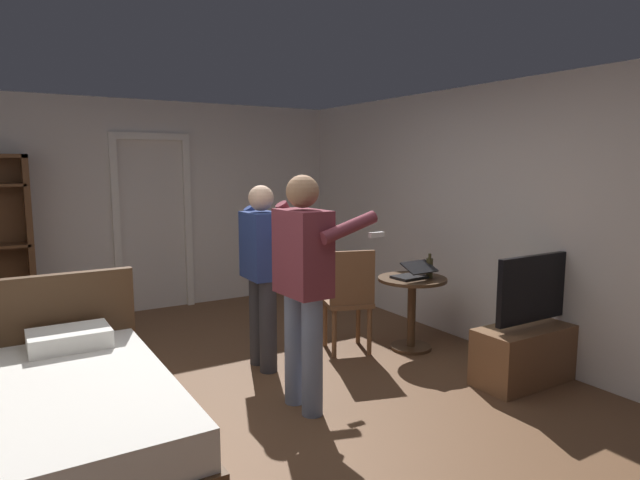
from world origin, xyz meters
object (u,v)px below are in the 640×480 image
(person_blue_shirt, at_px, (304,276))
(suitcase_dark, at_px, (41,327))
(bottle_on_table, at_px, (429,267))
(laptop, at_px, (413,273))
(wooden_chair, at_px, (349,296))
(bed, at_px, (13,436))
(person_striped_shirt, at_px, (263,265))
(tv_flatscreen, at_px, (533,344))
(side_table, at_px, (412,301))

(person_blue_shirt, relative_size, suitcase_dark, 2.92)
(person_blue_shirt, bearing_deg, bottle_on_table, 16.77)
(bottle_on_table, height_order, suitcase_dark, bottle_on_table)
(laptop, xyz_separation_m, wooden_chair, (-0.55, 0.26, -0.21))
(laptop, distance_m, bottle_on_table, 0.18)
(bottle_on_table, height_order, wooden_chair, wooden_chair)
(bed, distance_m, person_striped_shirt, 2.24)
(bottle_on_table, relative_size, wooden_chair, 0.23)
(tv_flatscreen, height_order, wooden_chair, tv_flatscreen)
(wooden_chair, bearing_deg, person_blue_shirt, -139.68)
(bottle_on_table, distance_m, suitcase_dark, 3.83)
(person_blue_shirt, bearing_deg, side_table, 20.91)
(tv_flatscreen, xyz_separation_m, side_table, (-0.36, 1.10, 0.17))
(laptop, xyz_separation_m, bottle_on_table, (0.17, -0.04, 0.05))
(bed, relative_size, person_blue_shirt, 1.12)
(person_blue_shirt, bearing_deg, bed, -178.81)
(side_table, height_order, wooden_chair, wooden_chair)
(laptop, distance_m, person_striped_shirt, 1.44)
(side_table, height_order, bottle_on_table, bottle_on_table)
(side_table, bearing_deg, person_blue_shirt, -159.09)
(wooden_chair, distance_m, suitcase_dark, 3.05)
(bed, bearing_deg, laptop, 9.76)
(laptop, relative_size, bottle_on_table, 1.47)
(side_table, bearing_deg, bed, -169.61)
(bottle_on_table, distance_m, person_blue_shirt, 1.74)
(bed, height_order, suitcase_dark, bed)
(bottle_on_table, relative_size, suitcase_dark, 0.40)
(laptop, bearing_deg, bottle_on_table, -12.39)
(bed, relative_size, wooden_chair, 1.92)
(suitcase_dark, bearing_deg, tv_flatscreen, -40.59)
(laptop, bearing_deg, tv_flatscreen, -69.86)
(bottle_on_table, xyz_separation_m, suitcase_dark, (-3.17, 2.06, -0.62))
(laptop, xyz_separation_m, person_striped_shirt, (-1.38, 0.35, 0.16))
(tv_flatscreen, xyz_separation_m, wooden_chair, (-0.93, 1.32, 0.24))
(laptop, bearing_deg, wooden_chair, 154.30)
(side_table, distance_m, suitcase_dark, 3.64)
(tv_flatscreen, bearing_deg, suitcase_dark, 137.75)
(side_table, xyz_separation_m, suitcase_dark, (-3.03, 1.98, -0.29))
(tv_flatscreen, bearing_deg, bed, 172.62)
(side_table, bearing_deg, suitcase_dark, 146.84)
(bed, xyz_separation_m, wooden_chair, (2.79, 0.84, 0.24))
(bottle_on_table, bearing_deg, suitcase_dark, 146.98)
(laptop, relative_size, suitcase_dark, 0.59)
(wooden_chair, relative_size, person_striped_shirt, 0.62)
(bottle_on_table, bearing_deg, wooden_chair, 157.23)
(side_table, bearing_deg, wooden_chair, 159.05)
(bed, bearing_deg, suitcase_dark, 82.73)
(laptop, distance_m, person_blue_shirt, 1.60)
(side_table, xyz_separation_m, bottle_on_table, (0.14, -0.08, 0.32))
(laptop, bearing_deg, suitcase_dark, 146.03)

